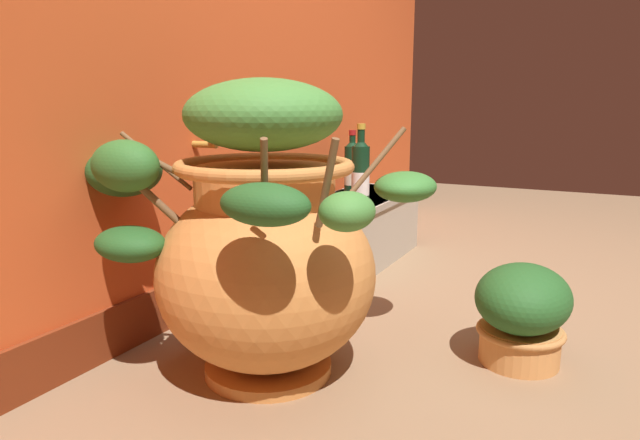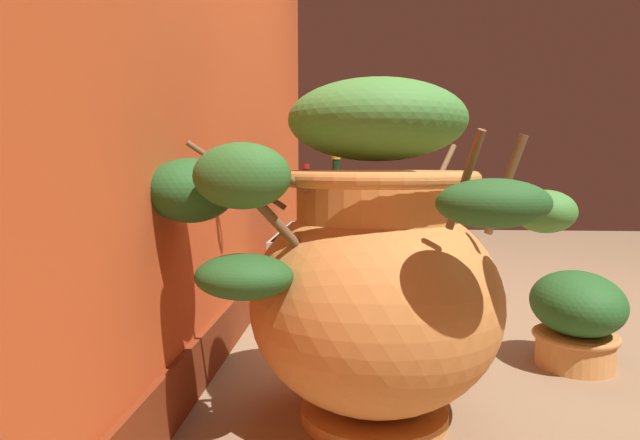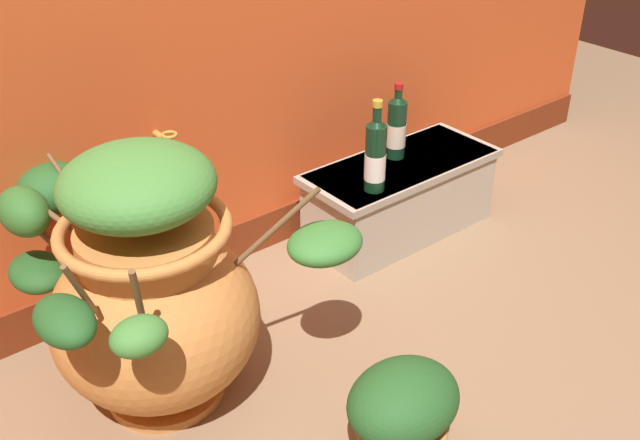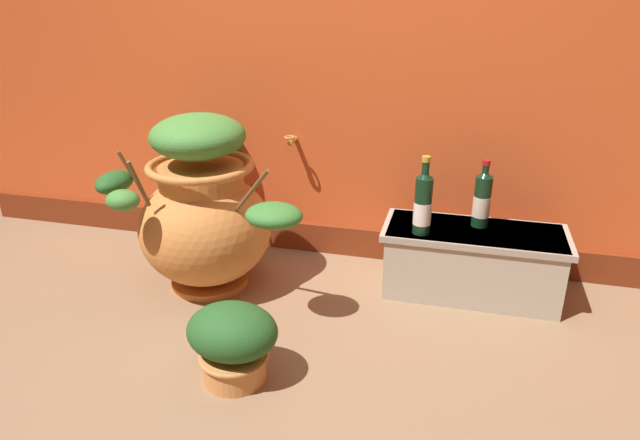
{
  "view_description": "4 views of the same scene",
  "coord_description": "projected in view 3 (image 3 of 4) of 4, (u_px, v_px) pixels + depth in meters",
  "views": [
    {
      "loc": [
        -1.85,
        -0.22,
        0.77
      ],
      "look_at": [
        0.08,
        0.77,
        0.32
      ],
      "focal_mm": 31.75,
      "sensor_mm": 36.0,
      "label": 1
    },
    {
      "loc": [
        -1.87,
        0.66,
        0.63
      ],
      "look_at": [
        -0.04,
        0.78,
        0.45
      ],
      "focal_mm": 30.51,
      "sensor_mm": 36.0,
      "label": 2
    },
    {
      "loc": [
        -1.26,
        -1.04,
        1.68
      ],
      "look_at": [
        0.14,
        0.71,
        0.32
      ],
      "focal_mm": 41.84,
      "sensor_mm": 36.0,
      "label": 3
    },
    {
      "loc": [
        0.58,
        -1.62,
        1.36
      ],
      "look_at": [
        -0.04,
        0.76,
        0.33
      ],
      "focal_mm": 31.78,
      "sensor_mm": 36.0,
      "label": 4
    }
  ],
  "objects": [
    {
      "name": "potted_shrub",
      "position": [
        403.0,
        412.0,
        2.05
      ],
      "size": [
        0.34,
        0.28,
        0.3
      ],
      "color": "#D68E4C",
      "rests_on": "ground_plane"
    },
    {
      "name": "wine_bottle_left",
      "position": [
        375.0,
        154.0,
        2.73
      ],
      "size": [
        0.08,
        0.08,
        0.36
      ],
      "color": "black",
      "rests_on": "stone_ledge"
    },
    {
      "name": "terracotta_urn",
      "position": [
        150.0,
        290.0,
        2.15
      ],
      "size": [
        0.93,
        0.92,
        0.84
      ],
      "color": "#CC7F3D",
      "rests_on": "ground_plane"
    },
    {
      "name": "ground_plane",
      "position": [
        431.0,
        420.0,
        2.24
      ],
      "size": [
        7.0,
        7.0,
        0.0
      ],
      "primitive_type": "plane",
      "color": "#896B4C"
    },
    {
      "name": "stone_ledge",
      "position": [
        400.0,
        195.0,
        3.07
      ],
      "size": [
        0.83,
        0.36,
        0.32
      ],
      "color": "#B2A893",
      "rests_on": "ground_plane"
    },
    {
      "name": "wine_bottle_middle",
      "position": [
        397.0,
        126.0,
        2.97
      ],
      "size": [
        0.08,
        0.08,
        0.31
      ],
      "color": "black",
      "rests_on": "stone_ledge"
    }
  ]
}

